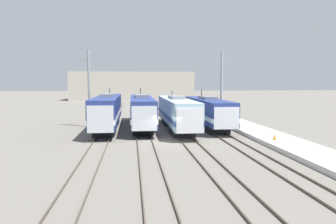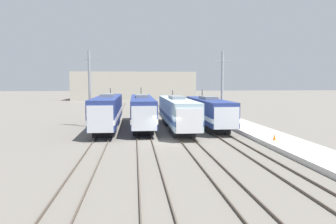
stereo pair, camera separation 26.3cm
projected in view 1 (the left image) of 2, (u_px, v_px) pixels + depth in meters
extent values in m
plane|color=#666059|center=(167.00, 142.00, 31.83)|extent=(400.00, 400.00, 0.00)
cube|color=#4C4238|center=(93.00, 143.00, 31.06)|extent=(0.07, 120.00, 0.15)
cube|color=#4C4238|center=(108.00, 142.00, 31.21)|extent=(0.07, 120.00, 0.15)
cube|color=#4C4238|center=(137.00, 142.00, 31.52)|extent=(0.07, 120.00, 0.15)
cube|color=#4C4238|center=(152.00, 141.00, 31.67)|extent=(0.07, 120.00, 0.15)
cube|color=#4C4238|center=(181.00, 141.00, 31.98)|extent=(0.07, 120.00, 0.15)
cube|color=#4C4238|center=(195.00, 141.00, 32.14)|extent=(0.07, 120.00, 0.15)
cube|color=#4C4238|center=(223.00, 140.00, 32.44)|extent=(0.07, 120.00, 0.15)
cube|color=#4C4238|center=(237.00, 140.00, 32.60)|extent=(0.07, 120.00, 0.15)
cube|color=black|center=(105.00, 130.00, 36.23)|extent=(2.32, 4.26, 0.95)
cube|color=black|center=(110.00, 120.00, 45.83)|extent=(2.32, 4.26, 0.95)
cube|color=navy|center=(108.00, 109.00, 40.85)|extent=(2.73, 19.39, 3.08)
cube|color=silver|center=(108.00, 114.00, 40.90)|extent=(2.77, 19.43, 0.56)
cube|color=silver|center=(101.00, 118.00, 32.22)|extent=(2.52, 2.11, 2.62)
cube|color=black|center=(100.00, 113.00, 31.20)|extent=(2.14, 0.08, 0.73)
cube|color=slate|center=(107.00, 95.00, 40.69)|extent=(1.50, 4.85, 0.35)
cylinder|color=#38383D|center=(110.00, 92.00, 44.89)|extent=(0.12, 0.12, 0.95)
cube|color=black|center=(143.00, 129.00, 37.63)|extent=(2.34, 4.38, 0.95)
cube|color=black|center=(141.00, 119.00, 47.49)|extent=(2.34, 4.38, 0.95)
cube|color=navy|center=(141.00, 108.00, 42.38)|extent=(2.75, 19.92, 2.93)
cube|color=silver|center=(141.00, 113.00, 42.44)|extent=(2.79, 19.96, 0.53)
cube|color=silver|center=(144.00, 118.00, 33.50)|extent=(2.53, 2.12, 2.49)
cube|color=black|center=(144.00, 113.00, 32.47)|extent=(2.15, 0.08, 0.70)
cube|color=slate|center=(141.00, 96.00, 42.24)|extent=(1.51, 4.98, 0.35)
cylinder|color=#38383D|center=(140.00, 92.00, 46.54)|extent=(0.12, 0.12, 1.18)
cube|color=#232326|center=(182.00, 131.00, 35.95)|extent=(2.39, 4.27, 0.95)
cube|color=#232326|center=(171.00, 121.00, 45.56)|extent=(2.39, 4.27, 0.95)
cube|color=#9EBCCC|center=(176.00, 110.00, 40.59)|extent=(2.81, 19.42, 2.83)
cube|color=navy|center=(176.00, 115.00, 40.64)|extent=(2.85, 19.46, 0.51)
cube|color=silver|center=(188.00, 120.00, 31.85)|extent=(2.59, 1.94, 2.40)
cube|color=black|center=(190.00, 115.00, 30.93)|extent=(2.20, 0.08, 0.67)
cube|color=gray|center=(176.00, 97.00, 40.44)|extent=(1.55, 4.86, 0.35)
cylinder|color=#38383D|center=(172.00, 94.00, 44.65)|extent=(0.12, 0.12, 0.93)
cube|color=black|center=(216.00, 128.00, 38.10)|extent=(2.46, 3.76, 0.95)
cube|color=black|center=(201.00, 120.00, 46.56)|extent=(2.46, 3.76, 0.95)
cube|color=navy|center=(208.00, 109.00, 42.16)|extent=(2.89, 17.08, 2.70)
cube|color=silver|center=(207.00, 114.00, 42.21)|extent=(2.93, 17.12, 0.49)
cube|color=silver|center=(224.00, 117.00, 34.50)|extent=(2.66, 1.76, 2.30)
cube|color=black|center=(227.00, 113.00, 33.66)|extent=(2.26, 0.08, 0.64)
cube|color=slate|center=(208.00, 98.00, 42.03)|extent=(1.59, 4.27, 0.35)
cylinder|color=#38383D|center=(202.00, 94.00, 45.71)|extent=(0.12, 0.12, 1.12)
cylinder|color=gray|center=(89.00, 89.00, 42.27)|extent=(0.34, 0.34, 9.90)
cube|color=gray|center=(88.00, 59.00, 41.93)|extent=(2.48, 0.16, 0.16)
cylinder|color=gray|center=(222.00, 89.00, 44.18)|extent=(0.34, 0.34, 9.90)
cube|color=gray|center=(222.00, 60.00, 43.85)|extent=(2.48, 0.16, 0.16)
cube|color=beige|center=(272.00, 138.00, 32.98)|extent=(4.00, 120.00, 0.42)
cone|color=orange|center=(275.00, 137.00, 30.38)|extent=(0.30, 0.30, 0.64)
cube|color=#B2AD9E|center=(132.00, 86.00, 111.09)|extent=(40.28, 13.20, 9.28)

